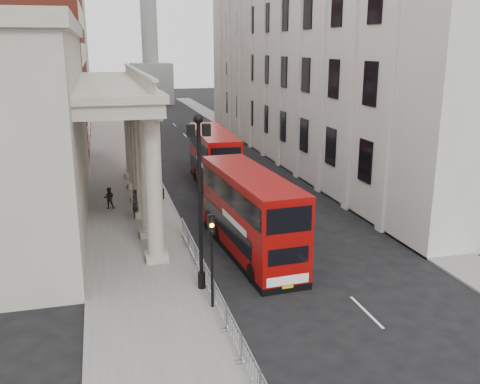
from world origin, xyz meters
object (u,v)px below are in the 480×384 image
Objects in this scene: bus_far at (214,158)px; lamp_post_north at (141,111)px; monument_column at (149,21)px; lamp_post_mid at (159,136)px; bus_near at (250,212)px; lamp_post_south at (200,191)px; pedestrian_a at (137,203)px; pedestrian_c at (146,203)px; pedestrian_b at (109,198)px; traffic_light at (212,244)px.

lamp_post_north is at bearing 112.51° from bus_far.
lamp_post_mid is (-6.60, -72.00, -11.07)m from monument_column.
lamp_post_mid is at bearing 102.73° from bus_near.
lamp_post_south and lamp_post_north have the same top height.
bus_far is at bearing 76.15° from lamp_post_south.
pedestrian_a is at bearing 121.87° from bus_near.
lamp_post_south is at bearing -102.92° from pedestrian_a.
bus_far is at bearing 56.77° from pedestrian_c.
monument_column is 57.46m from lamp_post_north.
bus_near is 9.91m from pedestrian_c.
monument_column is at bearing -93.30° from pedestrian_b.
bus_far is at bearing -69.95° from lamp_post_north.
pedestrian_a reaches higher than pedestrian_c.
monument_column reaches higher than bus_near.
monument_column is 6.51× the size of lamp_post_mid.
lamp_post_south is 4.35× the size of pedestrian_a.
bus_far is at bearing 77.69° from traffic_light.
traffic_light is (0.10, -34.02, -1.80)m from lamp_post_north.
pedestrian_a is 3.11m from pedestrian_b.
lamp_post_south reaches higher than bus_near.
lamp_post_north is 0.76× the size of bus_near.
pedestrian_c is at bearing -94.42° from lamp_post_north.
pedestrian_a is (-5.67, 7.96, -1.35)m from bus_near.
monument_column reaches higher than pedestrian_c.
lamp_post_south is at bearing -90.00° from lamp_post_mid.
lamp_post_south is 5.86m from bus_near.
pedestrian_c is (-6.22, -6.73, -1.47)m from bus_far.
monument_column is 78.01m from pedestrian_a.
lamp_post_mid is 4.35× the size of pedestrian_a.
bus_far is 6.49× the size of pedestrian_c.
lamp_post_north reaches higher than traffic_light.
lamp_post_mid is at bearing -90.00° from lamp_post_north.
pedestrian_c is at bearing 117.36° from bus_near.
monument_column is 85.18m from bus_near.
traffic_light reaches higher than pedestrian_a.
lamp_post_mid reaches higher than pedestrian_b.
traffic_light is at bearing -74.04° from pedestrian_c.
pedestrian_b is (-7.44, 10.52, -1.53)m from bus_near.
lamp_post_mid is at bearing 90.32° from traffic_light.
pedestrian_a is at bearing 99.15° from traffic_light.
lamp_post_mid is 5.58m from pedestrian_c.
bus_near is at bearing 130.10° from pedestrian_b.
bus_near is 5.69× the size of pedestrian_a.
pedestrian_a is at bearing 129.43° from pedestrian_b.
bus_far is (1.18, 15.13, -0.00)m from bus_near.
pedestrian_a is 0.78m from pedestrian_c.
bus_near is 12.97m from pedestrian_b.
lamp_post_south and lamp_post_mid have the same top height.
monument_column is 77.53m from pedestrian_c.
pedestrian_b is at bearing 121.66° from bus_near.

